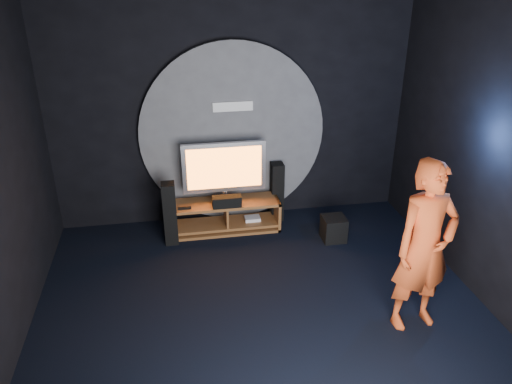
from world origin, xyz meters
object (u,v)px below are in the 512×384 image
Objects in this scene: media_console at (227,218)px; subwoofer at (334,228)px; tv at (224,169)px; player at (425,247)px; tower_speaker_left at (170,214)px; tower_speaker_right at (277,192)px.

media_console is 1.52m from subwoofer.
player is (1.74, -2.40, 0.02)m from tv.
tower_speaker_left is 1.00× the size of tower_speaker_right.
tower_speaker_left is (-0.79, -0.22, 0.25)m from media_console.
tv is at bearing 118.34° from player.
tower_speaker_left is 3.33m from player.
subwoofer is at bearing -8.06° from tower_speaker_left.
media_console is at bearing -165.70° from tower_speaker_right.
tower_speaker_left reaches higher than subwoofer.
player is (1.73, -2.33, 0.74)m from media_console.
subwoofer is 0.18× the size of player.
player reaches higher than tv.
tower_speaker_right is at bearing 9.46° from tv.
player reaches higher than subwoofer.
tower_speaker_left is at bearing 171.94° from subwoofer.
tower_speaker_right is 2.61× the size of subwoofer.
subwoofer is (1.42, -0.53, -0.02)m from media_console.
tower_speaker_right is at bearing 131.79° from subwoofer.
tower_speaker_right is at bearing 103.17° from player.
tower_speaker_right is (0.78, 0.13, -0.47)m from tv.
media_console is 0.73m from tv.
media_console is at bearing 15.39° from tower_speaker_left.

